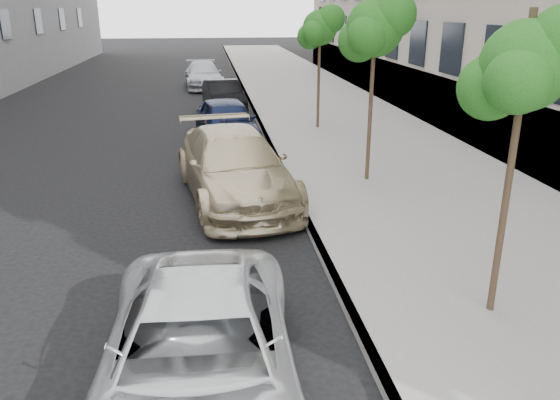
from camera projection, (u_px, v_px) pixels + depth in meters
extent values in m
cube|color=gray|center=(303.00, 91.00, 29.21)|extent=(6.40, 72.00, 0.14)
cube|color=#9E9B93|center=(245.00, 92.00, 28.82)|extent=(0.15, 72.00, 0.14)
cylinder|color=#38281C|center=(510.00, 172.00, 7.33)|extent=(0.10, 0.10, 4.20)
sphere|color=#1C5415|center=(526.00, 66.00, 6.86)|extent=(1.15, 1.15, 1.15)
sphere|color=#1C5415|center=(490.00, 88.00, 7.16)|extent=(0.87, 0.87, 0.87)
cylinder|color=#38281C|center=(371.00, 93.00, 13.36)|extent=(0.10, 0.10, 4.43)
sphere|color=#1C5415|center=(375.00, 28.00, 12.86)|extent=(1.37, 1.37, 1.37)
sphere|color=#1C5415|center=(393.00, 15.00, 12.61)|extent=(1.09, 1.09, 1.09)
sphere|color=#1C5415|center=(359.00, 41.00, 13.15)|extent=(1.02, 1.02, 1.02)
cylinder|color=#38281C|center=(319.00, 69.00, 19.47)|extent=(0.10, 0.10, 4.21)
sphere|color=#1C5415|center=(320.00, 28.00, 19.00)|extent=(1.21, 1.21, 1.21)
sphere|color=#1C5415|center=(331.00, 19.00, 18.76)|extent=(0.97, 0.97, 0.97)
sphere|color=#1C5415|center=(310.00, 36.00, 19.30)|extent=(0.91, 0.91, 0.91)
imported|color=silver|center=(199.00, 357.00, 6.05)|extent=(2.37, 4.87, 1.33)
imported|color=#C3B18B|center=(234.00, 166.00, 12.81)|extent=(3.06, 5.81, 1.61)
imported|color=#101736|center=(227.00, 122.00, 18.03)|extent=(2.34, 4.59, 1.50)
imported|color=black|center=(224.00, 97.00, 23.57)|extent=(1.92, 4.24, 1.35)
imported|color=#AFB4B8|center=(203.00, 75.00, 30.63)|extent=(2.32, 5.05, 1.43)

